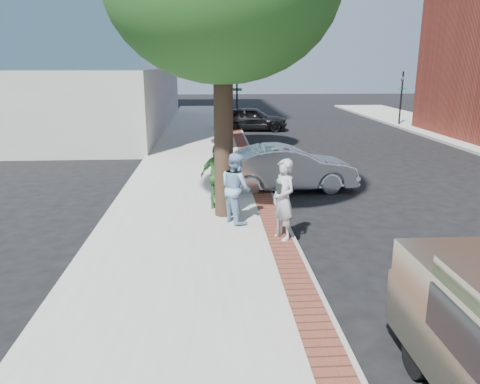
{
  "coord_description": "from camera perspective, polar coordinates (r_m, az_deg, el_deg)",
  "views": [
    {
      "loc": [
        -0.95,
        -10.73,
        4.26
      ],
      "look_at": [
        -0.24,
        0.45,
        1.2
      ],
      "focal_mm": 35.0,
      "sensor_mm": 36.0,
      "label": 1
    }
  ],
  "objects": [
    {
      "name": "signal_near",
      "position": [
        32.84,
        -0.37,
        11.78
      ],
      "size": [
        0.7,
        0.15,
        3.8
      ],
      "color": "black",
      "rests_on": "ground"
    },
    {
      "name": "bg_car",
      "position": [
        31.35,
        1.45,
        8.94
      ],
      "size": [
        4.83,
        2.31,
        1.59
      ],
      "primitive_type": "imported",
      "rotation": [
        0.0,
        0.0,
        1.48
      ],
      "color": "black",
      "rests_on": "ground"
    },
    {
      "name": "person_gray",
      "position": [
        11.24,
        5.35,
        -0.93
      ],
      "size": [
        0.73,
        0.85,
        1.97
      ],
      "primitive_type": "imported",
      "rotation": [
        0.0,
        0.0,
        -1.14
      ],
      "color": "#9D9EA2",
      "rests_on": "sidewalk"
    },
    {
      "name": "signal_far",
      "position": [
        35.44,
        19.09,
        11.22
      ],
      "size": [
        0.7,
        0.15,
        3.8
      ],
      "color": "black",
      "rests_on": "ground"
    },
    {
      "name": "sidewalk",
      "position": [
        19.2,
        -5.17,
        2.63
      ],
      "size": [
        5.0,
        60.0,
        0.15
      ],
      "primitive_type": "cube",
      "color": "#9E9991",
      "rests_on": "ground"
    },
    {
      "name": "curb",
      "position": [
        19.29,
        2.43,
        2.74
      ],
      "size": [
        0.1,
        60.0,
        0.15
      ],
      "primitive_type": "cube",
      "color": "gray",
      "rests_on": "ground"
    },
    {
      "name": "person_green",
      "position": [
        13.58,
        -2.71,
        1.84
      ],
      "size": [
        1.21,
        0.96,
        1.92
      ],
      "primitive_type": "imported",
      "rotation": [
        0.0,
        0.0,
        2.62
      ],
      "color": "#3C7D39",
      "rests_on": "sidewalk"
    },
    {
      "name": "office_base",
      "position": [
        34.95,
        -24.17,
        10.27
      ],
      "size": [
        18.2,
        22.2,
        4.0
      ],
      "primitive_type": "cube",
      "color": "gray",
      "rests_on": "ground"
    },
    {
      "name": "person_officer",
      "position": [
        12.42,
        -0.52,
        0.52
      ],
      "size": [
        1.06,
        1.15,
        1.89
      ],
      "primitive_type": "imported",
      "rotation": [
        0.0,
        0.0,
        2.06
      ],
      "color": "#80A5C6",
      "rests_on": "sidewalk"
    },
    {
      "name": "ground",
      "position": [
        11.58,
        1.35,
        -6.31
      ],
      "size": [
        120.0,
        120.0,
        0.0
      ],
      "primitive_type": "plane",
      "color": "black",
      "rests_on": "ground"
    },
    {
      "name": "parking_meter",
      "position": [
        11.27,
        4.78,
        -0.51
      ],
      "size": [
        0.12,
        0.32,
        1.47
      ],
      "color": "gray",
      "rests_on": "sidewalk"
    },
    {
      "name": "tree_far",
      "position": [
        22.75,
        -2.59,
        17.88
      ],
      "size": [
        4.8,
        4.8,
        7.14
      ],
      "color": "black",
      "rests_on": "sidewalk"
    },
    {
      "name": "sedan_silver",
      "position": [
        16.28,
        5.71,
        2.89
      ],
      "size": [
        4.91,
        2.1,
        1.57
      ],
      "primitive_type": "imported",
      "rotation": [
        0.0,
        0.0,
        1.66
      ],
      "color": "silver",
      "rests_on": "ground"
    },
    {
      "name": "brick_strip",
      "position": [
        19.24,
        1.4,
        2.96
      ],
      "size": [
        0.6,
        60.0,
        0.01
      ],
      "primitive_type": "cube",
      "color": "brown",
      "rests_on": "sidewalk"
    }
  ]
}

